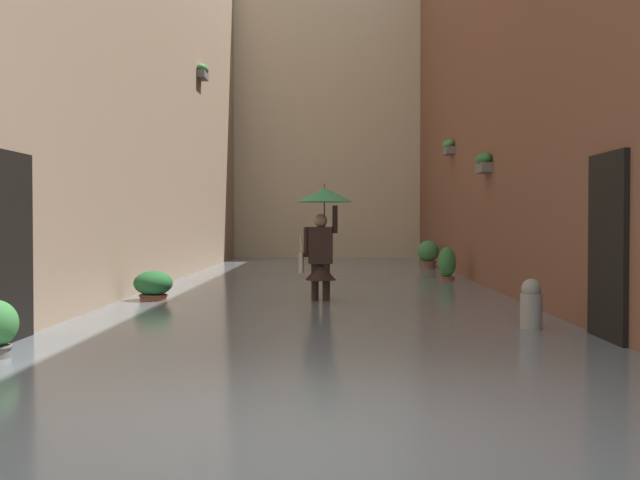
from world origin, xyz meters
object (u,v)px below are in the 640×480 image
potted_plant_far_left (428,255)px  mooring_bollard (531,312)px  person_wading (322,227)px  potted_plant_far_right (153,288)px  potted_plant_mid_left (447,267)px

potted_plant_far_left → mooring_bollard: bearing=89.0°
person_wading → potted_plant_far_left: 9.12m
person_wading → mooring_bollard: size_ratio=2.63×
potted_plant_far_right → mooring_bollard: 6.17m
potted_plant_far_right → mooring_bollard: (-5.24, 3.25, 0.01)m
potted_plant_mid_left → mooring_bollard: size_ratio=1.15×
person_wading → potted_plant_far_right: (2.72, -0.03, -0.99)m
potted_plant_far_left → potted_plant_mid_left: size_ratio=1.04×
potted_plant_mid_left → mooring_bollard: (0.10, 7.64, -0.09)m
person_wading → potted_plant_mid_left: size_ratio=2.28×
mooring_bollard → potted_plant_far_left: bearing=-91.0°
person_wading → potted_plant_mid_left: 5.21m
potted_plant_far_right → potted_plant_mid_left: (-5.34, -4.38, 0.10)m
potted_plant_mid_left → mooring_bollard: 7.64m
potted_plant_far_left → mooring_bollard: (0.21, 11.88, -0.15)m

